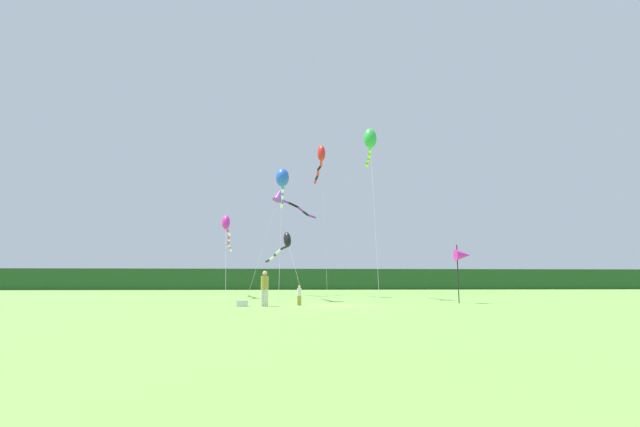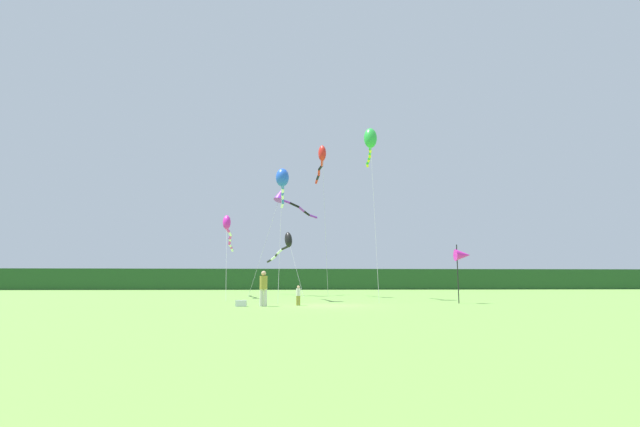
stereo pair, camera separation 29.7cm
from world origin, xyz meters
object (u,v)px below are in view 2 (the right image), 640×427
(kite_black, at_px, (286,243))
(kite_red, at_px, (322,157))
(kite_purple, at_px, (284,197))
(banner_flag_pole, at_px, (463,256))
(kite_green, at_px, (370,140))
(kite_magenta, at_px, (228,228))
(kite_blue, at_px, (282,180))
(cooler_box, at_px, (241,303))
(person_adult, at_px, (263,286))
(person_child, at_px, (298,294))

(kite_black, height_order, kite_red, kite_red)
(kite_purple, distance_m, kite_red, 5.38)
(banner_flag_pole, relative_size, kite_green, 0.27)
(kite_magenta, distance_m, kite_blue, 8.12)
(kite_red, bearing_deg, kite_blue, -113.44)
(kite_black, xyz_separation_m, kite_blue, (-0.14, -11.53, 3.33))
(kite_green, bearing_deg, cooler_box, -135.18)
(person_adult, bearing_deg, kite_red, 73.81)
(kite_green, distance_m, kite_blue, 7.57)
(cooler_box, height_order, kite_green, kite_green)
(person_adult, distance_m, kite_magenta, 13.78)
(kite_black, relative_size, kite_blue, 0.97)
(kite_magenta, relative_size, kite_blue, 1.23)
(cooler_box, bearing_deg, kite_magenta, 101.27)
(person_child, height_order, cooler_box, person_child)
(kite_magenta, distance_m, kite_purple, 6.90)
(kite_purple, bearing_deg, kite_black, 77.81)
(kite_blue, bearing_deg, kite_red, 66.56)
(banner_flag_pole, bearing_deg, kite_green, 127.16)
(kite_black, distance_m, kite_purple, 4.23)
(person_adult, relative_size, kite_blue, 0.20)
(person_adult, bearing_deg, cooler_box, -179.95)
(cooler_box, height_order, kite_black, kite_black)
(kite_magenta, bearing_deg, kite_green, -21.69)
(person_child, xyz_separation_m, kite_blue, (-1.04, 5.45, 7.45))
(person_adult, bearing_deg, kite_green, 49.00)
(kite_black, xyz_separation_m, kite_green, (6.24, -9.53, 6.87))
(kite_red, distance_m, kite_green, 6.15)
(kite_black, height_order, kite_green, kite_green)
(banner_flag_pole, distance_m, kite_black, 18.76)
(cooler_box, xyz_separation_m, kite_black, (2.06, 17.78, 4.55))
(banner_flag_pole, xyz_separation_m, kite_green, (-4.39, 5.80, 8.79))
(banner_flag_pole, bearing_deg, kite_blue, 160.58)
(banner_flag_pole, distance_m, kite_magenta, 18.43)
(banner_flag_pole, bearing_deg, kite_purple, 127.26)
(cooler_box, relative_size, kite_magenta, 0.05)
(kite_red, distance_m, kite_blue, 8.64)
(kite_black, bearing_deg, kite_green, -56.77)
(cooler_box, relative_size, kite_green, 0.04)
(banner_flag_pole, bearing_deg, kite_magenta, 146.41)
(kite_black, bearing_deg, banner_flag_pole, -55.24)
(person_adult, relative_size, kite_magenta, 0.17)
(kite_black, bearing_deg, person_child, -86.97)
(person_adult, xyz_separation_m, kite_green, (7.17, 8.25, 10.56))
(kite_purple, relative_size, kite_green, 0.77)
(cooler_box, xyz_separation_m, kite_red, (5.04, 13.47, 11.47))
(person_child, distance_m, kite_green, 14.31)
(kite_green, bearing_deg, kite_blue, -162.65)
(kite_purple, relative_size, kite_red, 0.77)
(person_child, xyz_separation_m, kite_green, (5.35, 7.44, 10.99))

